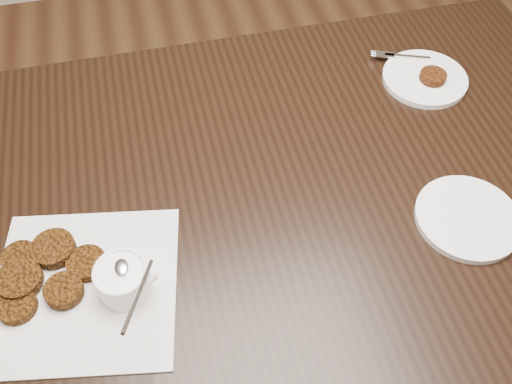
% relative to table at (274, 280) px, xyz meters
% --- Properties ---
extents(floor, '(4.00, 4.00, 0.00)m').
position_rel_table_xyz_m(floor, '(-0.01, -0.07, -0.38)').
color(floor, brown).
rests_on(floor, ground).
extents(table, '(1.36, 0.88, 0.75)m').
position_rel_table_xyz_m(table, '(0.00, 0.00, 0.00)').
color(table, black).
rests_on(table, floor).
extents(napkin, '(0.34, 0.34, 0.00)m').
position_rel_table_xyz_m(napkin, '(-0.36, -0.14, 0.38)').
color(napkin, silver).
rests_on(napkin, table).
extents(sauce_ramekin, '(0.12, 0.12, 0.12)m').
position_rel_table_xyz_m(sauce_ramekin, '(-0.29, -0.16, 0.44)').
color(sauce_ramekin, white).
rests_on(sauce_ramekin, napkin).
extents(patty_cluster, '(0.24, 0.24, 0.02)m').
position_rel_table_xyz_m(patty_cluster, '(-0.42, -0.11, 0.39)').
color(patty_cluster, '#5F340C').
rests_on(patty_cluster, napkin).
extents(plate_with_patty, '(0.23, 0.23, 0.03)m').
position_rel_table_xyz_m(plate_with_patty, '(0.37, 0.19, 0.39)').
color(plate_with_patty, white).
rests_on(plate_with_patty, table).
extents(plate_empty, '(0.21, 0.21, 0.01)m').
position_rel_table_xyz_m(plate_empty, '(0.29, -0.16, 0.38)').
color(plate_empty, silver).
rests_on(plate_empty, table).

